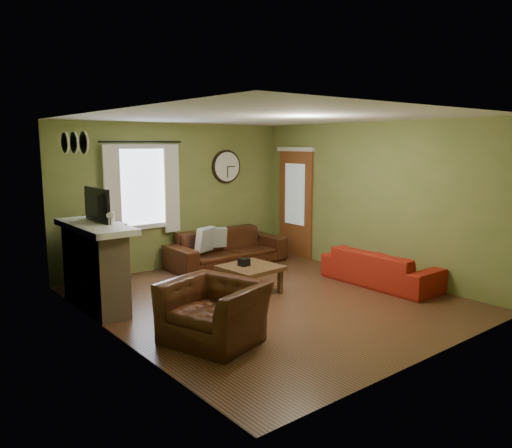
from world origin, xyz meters
TOP-DOWN VIEW (x-y plane):
  - floor at (0.00, 0.00)m, footprint 4.60×5.20m
  - ceiling at (0.00, 0.00)m, footprint 4.60×5.20m
  - wall_left at (-2.30, 0.00)m, footprint 0.00×5.20m
  - wall_right at (2.30, 0.00)m, footprint 0.00×5.20m
  - wall_back at (0.00, 2.60)m, footprint 4.60×0.00m
  - wall_front at (0.00, -2.60)m, footprint 4.60×0.00m
  - fireplace at (-2.10, 1.15)m, footprint 0.40×1.40m
  - firebox at (-1.91, 1.15)m, footprint 0.04×0.60m
  - mantel at (-2.07, 1.15)m, footprint 0.58×1.60m
  - tv at (-2.05, 1.30)m, footprint 0.08×0.60m
  - tv_screen at (-1.97, 1.30)m, footprint 0.02×0.62m
  - medallion_left at (-2.28, 0.80)m, footprint 0.28×0.28m
  - medallion_mid at (-2.28, 1.15)m, footprint 0.28×0.28m
  - medallion_right at (-2.28, 1.50)m, footprint 0.28×0.28m
  - window_pane at (-0.70, 2.58)m, footprint 1.00×0.02m
  - curtain_rod at (-0.70, 2.48)m, footprint 0.03×0.03m
  - curtain_left at (-1.25, 2.48)m, footprint 0.28×0.04m
  - curtain_right at (-0.15, 2.48)m, footprint 0.28×0.04m
  - wall_clock at (1.10, 2.55)m, footprint 0.64×0.06m
  - door at (2.27, 1.85)m, footprint 0.05×0.90m
  - bookshelf at (-1.63, 2.19)m, footprint 0.83×0.35m
  - book at (-1.60, 2.17)m, footprint 0.27×0.29m
  - sofa_brown at (0.74, 2.07)m, footprint 2.25×0.88m
  - pillow_left at (0.26, 2.05)m, footprint 0.44×0.27m
  - pillow_right at (0.52, 2.06)m, footprint 0.37×0.21m
  - sofa_red at (1.91, -0.53)m, footprint 0.75×1.92m
  - armchair at (-1.47, -0.79)m, footprint 1.21×1.30m
  - coffee_table at (-0.00, 0.40)m, footprint 0.85×0.85m
  - tissue_box at (-0.07, 0.47)m, footprint 0.15×0.15m
  - wine_glass_a at (-2.05, 0.62)m, footprint 0.08×0.08m
  - wine_glass_b at (-2.05, 0.70)m, footprint 0.07×0.07m

SIDE VIEW (x-z plane):
  - floor at x=0.00m, z-range 0.00..0.00m
  - coffee_table at x=0.00m, z-range 0.00..0.42m
  - sofa_red at x=1.91m, z-range 0.00..0.56m
  - firebox at x=-1.91m, z-range 0.02..0.57m
  - sofa_brown at x=0.74m, z-range 0.00..0.66m
  - armchair at x=-1.47m, z-range 0.00..0.69m
  - tissue_box at x=-0.07m, z-range 0.35..0.45m
  - bookshelf at x=-1.63m, z-range 0.00..0.98m
  - fireplace at x=-2.10m, z-range 0.00..1.10m
  - pillow_left at x=0.26m, z-range 0.34..0.76m
  - pillow_right at x=0.52m, z-range 0.37..0.73m
  - book at x=-1.60m, z-range 0.95..0.97m
  - door at x=2.27m, z-range 0.00..2.10m
  - mantel at x=-2.07m, z-range 1.10..1.18m
  - wine_glass_b at x=-2.05m, z-range 1.18..1.37m
  - wine_glass_a at x=-2.05m, z-range 1.18..1.40m
  - wall_left at x=-2.30m, z-range 0.00..2.60m
  - wall_right at x=2.30m, z-range 0.00..2.60m
  - wall_back at x=0.00m, z-range 0.00..2.60m
  - wall_front at x=0.00m, z-range 0.00..2.60m
  - tv at x=-2.05m, z-range 1.18..1.53m
  - tv_screen at x=-1.97m, z-range 1.23..1.59m
  - curtain_left at x=-1.25m, z-range 0.67..2.23m
  - curtain_right at x=-0.15m, z-range 0.67..2.23m
  - window_pane at x=-0.70m, z-range 0.85..2.15m
  - wall_clock at x=1.10m, z-range 1.48..2.12m
  - medallion_left at x=-2.28m, z-range 2.24..2.26m
  - medallion_mid at x=-2.28m, z-range 2.24..2.26m
  - medallion_right at x=-2.28m, z-range 2.24..2.26m
  - curtain_rod at x=-0.70m, z-range 1.52..3.02m
  - ceiling at x=0.00m, z-range 2.60..2.60m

